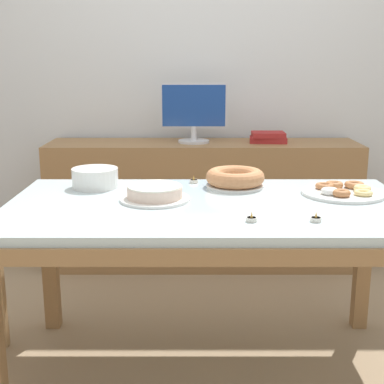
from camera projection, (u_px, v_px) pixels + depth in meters
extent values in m
plane|color=#997F60|center=(208.00, 369.00, 2.37)|extent=(12.00, 12.00, 0.00)
cube|color=silver|center=(202.00, 66.00, 3.62)|extent=(8.00, 0.10, 2.60)
cube|color=silver|center=(209.00, 207.00, 2.20)|extent=(1.67, 0.90, 0.04)
cube|color=olive|center=(213.00, 254.00, 1.80)|extent=(1.70, 0.08, 0.06)
cube|color=olive|center=(206.00, 194.00, 2.62)|extent=(1.70, 0.08, 0.06)
cube|color=olive|center=(14.00, 218.00, 2.21)|extent=(0.08, 0.93, 0.06)
cube|color=olive|center=(50.00, 262.00, 2.68)|extent=(0.07, 0.07, 0.71)
cube|color=olive|center=(363.00, 262.00, 2.68)|extent=(0.07, 0.07, 0.71)
cube|color=tan|center=(1.00, 302.00, 2.52)|extent=(0.04, 0.04, 0.45)
cube|color=olive|center=(203.00, 204.00, 3.54)|extent=(2.00, 0.44, 0.82)
cylinder|color=silver|center=(194.00, 141.00, 3.44)|extent=(0.20, 0.20, 0.02)
cylinder|color=silver|center=(194.00, 133.00, 3.43)|extent=(0.04, 0.04, 0.09)
cube|color=silver|center=(194.00, 106.00, 3.39)|extent=(0.42, 0.02, 0.28)
cube|color=navy|center=(194.00, 106.00, 3.38)|extent=(0.40, 0.00, 0.26)
cube|color=maroon|center=(268.00, 140.00, 3.44)|extent=(0.25, 0.17, 0.04)
cube|color=maroon|center=(268.00, 134.00, 3.43)|extent=(0.21, 0.16, 0.03)
cylinder|color=white|center=(155.00, 199.00, 2.23)|extent=(0.29, 0.29, 0.01)
cylinder|color=beige|center=(155.00, 192.00, 2.22)|extent=(0.23, 0.23, 0.05)
cylinder|color=white|center=(154.00, 186.00, 2.22)|extent=(0.23, 0.23, 0.01)
cylinder|color=white|center=(235.00, 186.00, 2.46)|extent=(0.26, 0.26, 0.01)
torus|color=#BC7A4C|center=(235.00, 177.00, 2.45)|extent=(0.27, 0.27, 0.07)
cylinder|color=white|center=(342.00, 193.00, 2.33)|extent=(0.36, 0.36, 0.01)
torus|color=#EAD184|center=(362.00, 188.00, 2.32)|extent=(0.08, 0.08, 0.03)
torus|color=#B27042|center=(354.00, 185.00, 2.39)|extent=(0.09, 0.09, 0.03)
torus|color=#B27042|center=(334.00, 185.00, 2.39)|extent=(0.08, 0.08, 0.03)
torus|color=#B27042|center=(324.00, 186.00, 2.37)|extent=(0.08, 0.08, 0.02)
torus|color=white|center=(330.00, 191.00, 2.27)|extent=(0.08, 0.08, 0.03)
torus|color=#B27042|center=(341.00, 193.00, 2.24)|extent=(0.08, 0.08, 0.03)
torus|color=#EAD184|center=(363.00, 193.00, 2.26)|extent=(0.08, 0.08, 0.02)
cylinder|color=white|center=(95.00, 186.00, 2.46)|extent=(0.21, 0.21, 0.01)
cylinder|color=white|center=(95.00, 184.00, 2.46)|extent=(0.21, 0.21, 0.01)
cylinder|color=white|center=(95.00, 182.00, 2.45)|extent=(0.21, 0.21, 0.01)
cylinder|color=white|center=(95.00, 180.00, 2.45)|extent=(0.21, 0.21, 0.01)
cylinder|color=white|center=(95.00, 178.00, 2.45)|extent=(0.21, 0.21, 0.01)
cylinder|color=white|center=(95.00, 176.00, 2.45)|extent=(0.21, 0.21, 0.01)
cylinder|color=white|center=(95.00, 174.00, 2.45)|extent=(0.21, 0.21, 0.01)
cylinder|color=white|center=(95.00, 171.00, 2.44)|extent=(0.21, 0.21, 0.01)
cylinder|color=white|center=(95.00, 169.00, 2.44)|extent=(0.21, 0.21, 0.01)
cylinder|color=silver|center=(194.00, 181.00, 2.55)|extent=(0.04, 0.04, 0.02)
cylinder|color=white|center=(194.00, 180.00, 2.55)|extent=(0.03, 0.03, 0.00)
cone|color=#F9B74C|center=(194.00, 177.00, 2.54)|extent=(0.01, 0.01, 0.02)
cylinder|color=silver|center=(251.00, 219.00, 1.93)|extent=(0.04, 0.04, 0.02)
cylinder|color=white|center=(251.00, 218.00, 1.93)|extent=(0.03, 0.03, 0.00)
cone|color=#F9B74C|center=(251.00, 214.00, 1.93)|extent=(0.01, 0.01, 0.02)
cylinder|color=silver|center=(316.00, 220.00, 1.93)|extent=(0.04, 0.04, 0.02)
cylinder|color=white|center=(316.00, 218.00, 1.93)|extent=(0.03, 0.03, 0.00)
cone|color=#F9B74C|center=(316.00, 214.00, 1.93)|extent=(0.01, 0.01, 0.02)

